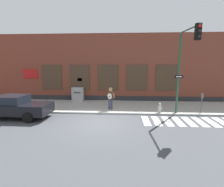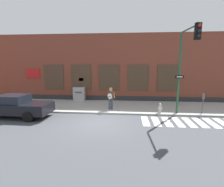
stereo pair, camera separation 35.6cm
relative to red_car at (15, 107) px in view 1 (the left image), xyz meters
The scene contains 10 objects.
ground_plane 5.87m from the red_car, ahead, with size 160.00×160.00×0.00m, color #424449.
sidewalk 6.74m from the red_car, 30.37° to the left, with size 28.00×4.40×0.11m.
building_backdrop 9.83m from the red_car, 52.68° to the left, with size 28.00×4.06×6.36m.
crosswalk 11.39m from the red_car, ahead, with size 5.78×1.90×0.01m.
red_car is the anchor object (origin of this frame).
busker 6.61m from the red_car, 19.05° to the left, with size 0.76×0.61×1.68m.
traffic_light 11.60m from the red_car, ahead, with size 0.60×2.75×5.64m.
parking_meter 12.95m from the red_car, ahead, with size 0.13×0.11×1.44m.
utility_box 5.92m from the red_car, 60.16° to the left, with size 1.07×0.62×1.30m.
fire_hydrant 9.98m from the red_car, ahead, with size 0.38×0.20×0.70m.
Camera 1 is at (1.39, -10.22, 3.60)m, focal length 28.00 mm.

